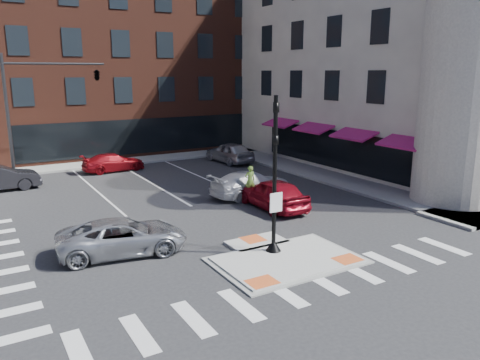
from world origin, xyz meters
TOP-DOWN VIEW (x-y plane):
  - ground at (0.00, 0.00)m, footprint 120.00×120.00m
  - refuge_island at (0.00, -0.26)m, footprint 5.40×4.65m
  - sidewalk_e at (10.80, 10.00)m, footprint 3.00×24.00m
  - sidewalk_n at (3.00, 22.00)m, footprint 26.00×3.00m
  - building_n at (3.00, 31.99)m, footprint 24.40×18.40m
  - building_e at (21.54, 11.50)m, footprint 21.90×23.90m
  - building_far_left at (-4.00, 52.00)m, footprint 10.00×12.00m
  - building_far_right at (9.00, 54.00)m, footprint 12.00×12.00m
  - signal_pole at (0.00, 0.40)m, footprint 0.60×0.60m
  - mast_arm_signal at (-3.47, 18.00)m, footprint 6.10×2.24m
  - silver_suv at (-5.03, 3.40)m, footprint 5.25×3.08m
  - red_sedan at (3.50, 5.55)m, footprint 1.93×4.65m
  - white_pickup at (3.83, 8.21)m, footprint 5.04×2.33m
  - bg_car_silver at (7.67, 17.59)m, footprint 2.23×4.84m
  - bg_car_red at (-1.01, 18.96)m, footprint 4.44×2.00m
  - cyclist at (3.00, 7.00)m, footprint 0.75×1.64m

SIDE VIEW (x-z plane):
  - ground at x=0.00m, z-range 0.00..0.00m
  - refuge_island at x=0.00m, z-range -0.01..0.11m
  - sidewalk_e at x=10.80m, z-range 0.00..0.15m
  - sidewalk_n at x=3.00m, z-range 0.00..0.15m
  - bg_car_red at x=-1.01m, z-range 0.00..1.26m
  - silver_suv at x=-5.03m, z-range 0.00..1.37m
  - cyclist at x=3.00m, z-range -0.33..1.71m
  - white_pickup at x=3.83m, z-range 0.00..1.43m
  - red_sedan at x=3.50m, z-range 0.00..1.58m
  - bg_car_silver at x=7.67m, z-range 0.00..1.61m
  - signal_pole at x=0.00m, z-range -0.63..5.35m
  - building_far_left at x=-4.00m, z-range 0.00..10.00m
  - building_far_right at x=9.00m, z-range 0.00..12.00m
  - mast_arm_signal at x=-3.47m, z-range 2.21..10.21m
  - building_n at x=3.00m, z-range 0.05..15.55m
  - building_e at x=21.54m, z-range -0.81..16.89m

